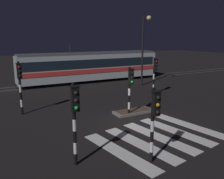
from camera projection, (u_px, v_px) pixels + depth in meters
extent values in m
plane|color=black|center=(133.00, 123.00, 13.98)|extent=(120.00, 120.00, 0.00)
cube|color=#59595E|center=(67.00, 85.00, 24.90)|extent=(80.00, 0.12, 0.03)
cube|color=#59595E|center=(63.00, 83.00, 26.14)|extent=(80.00, 0.12, 0.03)
cube|color=silver|center=(119.00, 152.00, 10.41)|extent=(1.48, 4.62, 0.02)
cube|color=silver|center=(140.00, 144.00, 11.18)|extent=(1.48, 4.62, 0.02)
cube|color=silver|center=(159.00, 137.00, 11.95)|extent=(1.48, 4.62, 0.02)
cube|color=silver|center=(175.00, 131.00, 12.73)|extent=(1.48, 4.62, 0.02)
cube|color=silver|center=(189.00, 125.00, 13.50)|extent=(1.48, 4.62, 0.02)
cube|color=slate|center=(133.00, 112.00, 15.78)|extent=(2.64, 1.05, 0.16)
cube|color=#4C382D|center=(133.00, 110.00, 15.76)|extent=(2.38, 0.95, 0.02)
cylinder|color=black|center=(151.00, 157.00, 9.54)|extent=(0.14, 0.14, 0.43)
cylinder|color=white|center=(152.00, 147.00, 9.45)|extent=(0.14, 0.14, 0.43)
cylinder|color=black|center=(152.00, 136.00, 9.35)|extent=(0.14, 0.14, 0.43)
cylinder|color=white|center=(152.00, 126.00, 9.26)|extent=(0.14, 0.14, 0.43)
cylinder|color=black|center=(153.00, 115.00, 9.17)|extent=(0.14, 0.14, 0.43)
cylinder|color=white|center=(153.00, 104.00, 9.08)|extent=(0.14, 0.14, 0.43)
cylinder|color=black|center=(154.00, 93.00, 8.98)|extent=(0.14, 0.14, 0.43)
cube|color=black|center=(156.00, 104.00, 8.92)|extent=(0.28, 0.20, 0.90)
sphere|color=black|center=(158.00, 98.00, 8.76)|extent=(0.14, 0.14, 0.14)
sphere|color=orange|center=(158.00, 105.00, 8.82)|extent=(0.14, 0.14, 0.14)
sphere|color=black|center=(158.00, 112.00, 8.88)|extent=(0.14, 0.14, 0.14)
cube|color=black|center=(156.00, 91.00, 8.81)|extent=(0.36, 0.24, 0.04)
cylinder|color=black|center=(76.00, 159.00, 9.33)|extent=(0.14, 0.14, 0.47)
cylinder|color=white|center=(75.00, 148.00, 9.24)|extent=(0.14, 0.14, 0.47)
cylinder|color=black|center=(75.00, 137.00, 9.14)|extent=(0.14, 0.14, 0.47)
cylinder|color=white|center=(74.00, 125.00, 9.04)|extent=(0.14, 0.14, 0.47)
cylinder|color=black|center=(74.00, 113.00, 8.94)|extent=(0.14, 0.14, 0.47)
cylinder|color=white|center=(74.00, 101.00, 8.84)|extent=(0.14, 0.14, 0.47)
cylinder|color=black|center=(73.00, 89.00, 8.74)|extent=(0.14, 0.14, 0.47)
cube|color=black|center=(75.00, 100.00, 8.67)|extent=(0.28, 0.20, 0.90)
sphere|color=black|center=(76.00, 93.00, 8.52)|extent=(0.14, 0.14, 0.14)
sphere|color=black|center=(76.00, 100.00, 8.58)|extent=(0.14, 0.14, 0.14)
sphere|color=green|center=(76.00, 108.00, 8.64)|extent=(0.14, 0.14, 0.14)
cube|color=black|center=(75.00, 86.00, 8.57)|extent=(0.36, 0.24, 0.04)
cylinder|color=black|center=(129.00, 112.00, 15.17)|extent=(0.14, 0.14, 0.44)
cylinder|color=white|center=(129.00, 106.00, 15.08)|extent=(0.14, 0.14, 0.44)
cylinder|color=black|center=(129.00, 99.00, 14.98)|extent=(0.14, 0.14, 0.44)
cylinder|color=white|center=(129.00, 92.00, 14.89)|extent=(0.14, 0.14, 0.44)
cylinder|color=black|center=(129.00, 85.00, 14.79)|extent=(0.14, 0.14, 0.44)
cylinder|color=white|center=(129.00, 78.00, 14.70)|extent=(0.14, 0.14, 0.44)
cylinder|color=black|center=(130.00, 71.00, 14.60)|extent=(0.14, 0.14, 0.44)
cube|color=black|center=(131.00, 77.00, 14.54)|extent=(0.28, 0.20, 0.90)
sphere|color=black|center=(132.00, 73.00, 14.38)|extent=(0.14, 0.14, 0.14)
sphere|color=black|center=(132.00, 77.00, 14.44)|extent=(0.14, 0.14, 0.14)
sphere|color=green|center=(132.00, 82.00, 14.50)|extent=(0.14, 0.14, 0.14)
cube|color=black|center=(131.00, 69.00, 14.43)|extent=(0.36, 0.24, 0.04)
cylinder|color=black|center=(153.00, 92.00, 20.69)|extent=(0.14, 0.14, 0.46)
cylinder|color=white|center=(153.00, 87.00, 20.59)|extent=(0.14, 0.14, 0.46)
cylinder|color=black|center=(154.00, 82.00, 20.49)|extent=(0.14, 0.14, 0.46)
cylinder|color=white|center=(154.00, 76.00, 20.39)|extent=(0.14, 0.14, 0.46)
cylinder|color=black|center=(154.00, 71.00, 20.30)|extent=(0.14, 0.14, 0.46)
cylinder|color=white|center=(154.00, 66.00, 20.20)|extent=(0.14, 0.14, 0.46)
cylinder|color=black|center=(154.00, 60.00, 20.10)|extent=(0.14, 0.14, 0.46)
cube|color=black|center=(155.00, 65.00, 20.03)|extent=(0.28, 0.20, 0.90)
sphere|color=red|center=(156.00, 62.00, 19.88)|extent=(0.14, 0.14, 0.14)
sphere|color=black|center=(156.00, 65.00, 19.94)|extent=(0.14, 0.14, 0.14)
sphere|color=black|center=(156.00, 68.00, 20.00)|extent=(0.14, 0.14, 0.14)
cube|color=black|center=(156.00, 59.00, 19.93)|extent=(0.36, 0.24, 0.04)
cylinder|color=black|center=(22.00, 111.00, 15.46)|extent=(0.14, 0.14, 0.49)
cylinder|color=white|center=(22.00, 103.00, 15.36)|extent=(0.14, 0.14, 0.49)
cylinder|color=black|center=(21.00, 96.00, 15.25)|extent=(0.14, 0.14, 0.49)
cylinder|color=white|center=(20.00, 88.00, 15.15)|extent=(0.14, 0.14, 0.49)
cylinder|color=black|center=(20.00, 81.00, 15.04)|extent=(0.14, 0.14, 0.49)
cylinder|color=white|center=(19.00, 73.00, 14.94)|extent=(0.14, 0.14, 0.49)
cylinder|color=black|center=(18.00, 65.00, 14.84)|extent=(0.14, 0.14, 0.49)
cube|color=black|center=(19.00, 71.00, 14.77)|extent=(0.28, 0.20, 0.90)
sphere|color=red|center=(19.00, 67.00, 14.61)|extent=(0.14, 0.14, 0.14)
sphere|color=black|center=(19.00, 72.00, 14.67)|extent=(0.14, 0.14, 0.14)
sphere|color=black|center=(20.00, 76.00, 14.73)|extent=(0.14, 0.14, 0.14)
cube|color=black|center=(19.00, 63.00, 14.66)|extent=(0.36, 0.24, 0.04)
cylinder|color=black|center=(142.00, 52.00, 24.06)|extent=(0.18, 0.18, 6.83)
cylinder|color=black|center=(146.00, 17.00, 22.97)|extent=(0.10, 0.90, 0.10)
sphere|color=#F9E08C|center=(149.00, 18.00, 22.59)|extent=(0.44, 0.44, 0.44)
cube|color=#B2BCC1|center=(91.00, 66.00, 26.59)|extent=(15.75, 2.50, 2.70)
cube|color=red|center=(96.00, 71.00, 25.57)|extent=(15.43, 0.04, 0.44)
cube|color=red|center=(87.00, 68.00, 27.76)|extent=(15.43, 0.04, 0.44)
cube|color=black|center=(96.00, 63.00, 25.41)|extent=(14.96, 0.03, 0.90)
cube|color=#4C4C51|center=(91.00, 53.00, 26.28)|extent=(15.43, 2.30, 0.20)
cylinder|color=#262628|center=(70.00, 49.00, 25.09)|extent=(0.08, 0.08, 1.00)
cube|color=black|center=(125.00, 77.00, 28.90)|extent=(2.20, 2.00, 0.35)
cube|color=black|center=(53.00, 83.00, 24.93)|extent=(2.20, 2.00, 0.35)
sphere|color=#F9F2CC|center=(149.00, 66.00, 30.31)|extent=(0.24, 0.24, 0.24)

